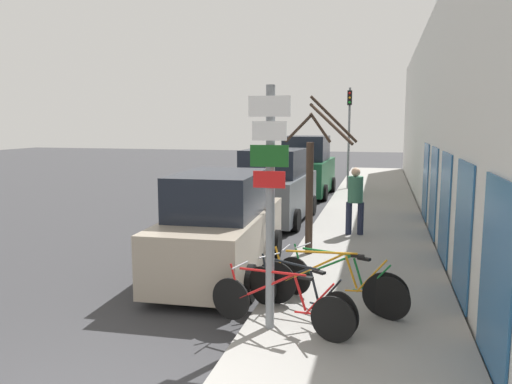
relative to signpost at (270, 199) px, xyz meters
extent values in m
plane|color=#333335|center=(-1.39, 8.25, -2.05)|extent=(80.00, 80.00, 0.00)
cube|color=gray|center=(1.21, 11.05, -1.97)|extent=(3.20, 32.00, 0.15)
cube|color=silver|center=(2.96, 11.05, 1.20)|extent=(0.20, 32.00, 6.50)
cube|color=#26598C|center=(2.84, -0.57, -0.74)|extent=(0.03, 1.60, 2.32)
cube|color=#26598C|center=(2.84, 1.93, -0.74)|extent=(0.03, 1.60, 2.32)
cube|color=#26598C|center=(2.84, 4.43, -0.74)|extent=(0.03, 1.60, 2.32)
cube|color=#26598C|center=(2.84, 6.93, -0.74)|extent=(0.03, 1.60, 2.32)
cube|color=#26598C|center=(2.84, 9.43, -0.74)|extent=(0.03, 1.60, 2.32)
cylinder|color=gray|center=(0.00, 0.01, -0.17)|extent=(0.13, 0.13, 3.46)
cube|color=white|center=(0.00, -0.06, 1.27)|extent=(0.59, 0.02, 0.28)
cube|color=white|center=(0.00, -0.06, 0.94)|extent=(0.48, 0.02, 0.26)
cube|color=#19591E|center=(0.00, -0.06, 0.60)|extent=(0.54, 0.02, 0.30)
cube|color=red|center=(0.00, -0.06, 0.27)|extent=(0.45, 0.02, 0.23)
cylinder|color=black|center=(-0.63, 0.15, -1.57)|extent=(0.63, 0.20, 0.64)
cylinder|color=black|center=(0.94, -0.27, -1.57)|extent=(0.63, 0.20, 0.64)
cylinder|color=red|center=(-0.04, 0.00, -1.28)|extent=(0.89, 0.27, 0.53)
cylinder|color=red|center=(0.04, -0.02, -1.05)|extent=(1.03, 0.31, 0.08)
cylinder|color=red|center=(0.47, -0.14, -1.30)|extent=(0.20, 0.09, 0.46)
cylinder|color=red|center=(0.66, -0.19, -1.55)|extent=(0.56, 0.18, 0.08)
cylinder|color=red|center=(0.74, -0.21, -1.33)|extent=(0.42, 0.14, 0.52)
cylinder|color=red|center=(-0.55, 0.13, -1.30)|extent=(0.20, 0.08, 0.56)
cube|color=black|center=(0.55, -0.16, -1.06)|extent=(0.21, 0.13, 0.04)
cylinder|color=#99999E|center=(-0.47, 0.11, -1.03)|extent=(0.14, 0.43, 0.02)
cylinder|color=black|center=(-0.32, 0.91, -1.58)|extent=(0.54, 0.39, 0.63)
cylinder|color=black|center=(1.01, -0.01, -1.58)|extent=(0.54, 0.39, 0.63)
cylinder|color=black|center=(0.18, 0.57, -1.29)|extent=(0.77, 0.55, 0.52)
cylinder|color=black|center=(0.24, 0.52, -1.07)|extent=(0.89, 0.63, 0.08)
cylinder|color=black|center=(0.61, 0.27, -1.32)|extent=(0.18, 0.14, 0.45)
cylinder|color=black|center=(0.78, 0.15, -1.56)|extent=(0.49, 0.35, 0.08)
cylinder|color=black|center=(0.84, 0.11, -1.34)|extent=(0.37, 0.27, 0.51)
cylinder|color=black|center=(-0.26, 0.87, -1.32)|extent=(0.18, 0.14, 0.54)
cube|color=black|center=(0.68, 0.22, -1.08)|extent=(0.21, 0.18, 0.04)
cylinder|color=#99999E|center=(-0.19, 0.82, -1.05)|extent=(0.27, 0.38, 0.02)
cylinder|color=black|center=(-0.12, 0.99, -1.54)|extent=(0.71, 0.11, 0.71)
cylinder|color=black|center=(1.63, 0.81, -1.54)|extent=(0.71, 0.11, 0.71)
cylinder|color=orange|center=(0.53, 0.92, -1.22)|extent=(0.98, 0.14, 0.58)
cylinder|color=orange|center=(0.62, 0.91, -0.97)|extent=(1.14, 0.15, 0.09)
cylinder|color=orange|center=(1.10, 0.86, -1.24)|extent=(0.21, 0.06, 0.51)
cylinder|color=orange|center=(1.32, 0.84, -1.52)|extent=(0.62, 0.09, 0.08)
cylinder|color=orange|center=(1.41, 0.83, -1.27)|extent=(0.46, 0.08, 0.57)
cylinder|color=orange|center=(-0.04, 0.98, -1.24)|extent=(0.21, 0.05, 0.61)
cube|color=black|center=(1.19, 0.85, -0.97)|extent=(0.21, 0.10, 0.04)
cylinder|color=#99999E|center=(0.05, 0.97, -0.94)|extent=(0.07, 0.44, 0.02)
cylinder|color=black|center=(0.10, 1.49, -1.56)|extent=(0.61, 0.32, 0.66)
cylinder|color=black|center=(1.68, 0.73, -1.56)|extent=(0.61, 0.32, 0.66)
cylinder|color=#197233|center=(0.70, 1.21, -1.26)|extent=(0.90, 0.46, 0.55)
cylinder|color=#197233|center=(0.77, 1.17, -1.02)|extent=(1.04, 0.53, 0.09)
cylinder|color=#197233|center=(1.21, 0.96, -1.28)|extent=(0.20, 0.12, 0.48)
cylinder|color=#197233|center=(1.41, 0.86, -1.54)|extent=(0.57, 0.29, 0.08)
cylinder|color=#197233|center=(1.48, 0.82, -1.31)|extent=(0.43, 0.23, 0.53)
cylinder|color=#197233|center=(0.18, 1.45, -1.28)|extent=(0.20, 0.12, 0.57)
cube|color=black|center=(1.29, 0.92, -1.03)|extent=(0.21, 0.16, 0.04)
cylinder|color=#99999E|center=(0.26, 1.42, -1.00)|extent=(0.21, 0.41, 0.02)
cube|color=gray|center=(-1.62, 2.76, -1.31)|extent=(1.92, 4.71, 1.10)
cube|color=black|center=(-1.61, 2.57, -0.34)|extent=(1.66, 2.48, 0.84)
cylinder|color=black|center=(-2.54, 4.16, -1.71)|extent=(0.25, 0.67, 0.66)
cylinder|color=black|center=(-0.81, 4.23, -1.71)|extent=(0.25, 0.67, 0.66)
cylinder|color=black|center=(-2.42, 1.28, -1.71)|extent=(0.25, 0.67, 0.66)
cylinder|color=black|center=(-0.69, 1.36, -1.71)|extent=(0.25, 0.67, 0.66)
cube|color=#51565B|center=(-1.72, 8.53, -1.23)|extent=(2.02, 4.43, 1.27)
cube|color=black|center=(-1.73, 8.35, -0.17)|extent=(1.76, 2.33, 0.84)
cylinder|color=black|center=(-2.60, 9.91, -1.71)|extent=(0.24, 0.68, 0.67)
cylinder|color=black|center=(-0.74, 9.85, -1.71)|extent=(0.24, 0.68, 0.67)
cylinder|color=black|center=(-2.70, 7.21, -1.71)|extent=(0.24, 0.68, 0.67)
cylinder|color=black|center=(-0.84, 7.14, -1.71)|extent=(0.24, 0.68, 0.67)
cube|color=#144728|center=(-1.58, 14.41, -1.19)|extent=(1.97, 4.44, 1.35)
cube|color=black|center=(-1.59, 14.24, 0.00)|extent=(1.73, 2.33, 1.03)
cylinder|color=black|center=(-2.49, 15.80, -1.71)|extent=(0.23, 0.67, 0.67)
cylinder|color=black|center=(-0.62, 15.76, -1.71)|extent=(0.23, 0.67, 0.67)
cylinder|color=black|center=(-2.55, 13.07, -1.71)|extent=(0.23, 0.67, 0.67)
cylinder|color=black|center=(-0.68, 13.03, -1.71)|extent=(0.23, 0.67, 0.67)
cylinder|color=#1E2338|center=(0.70, 6.50, -1.46)|extent=(0.16, 0.16, 0.87)
cylinder|color=#1E2338|center=(1.01, 6.54, -1.46)|extent=(0.16, 0.16, 0.87)
cylinder|color=#33664C|center=(0.86, 6.52, -0.69)|extent=(0.40, 0.40, 0.69)
sphere|color=tan|center=(0.86, 6.52, -0.23)|extent=(0.23, 0.23, 0.23)
cylinder|color=#3D2D23|center=(-0.05, 4.29, -0.64)|extent=(0.17, 0.17, 2.52)
cylinder|color=#3D2D23|center=(-0.37, 4.57, 0.91)|extent=(0.72, 0.65, 0.63)
cylinder|color=#3D2D23|center=(0.44, 3.89, 1.04)|extent=(1.04, 0.87, 0.88)
cylinder|color=#3D2D23|center=(0.15, 4.47, 0.94)|extent=(0.48, 0.44, 0.67)
cylinder|color=#3D2D23|center=(0.44, 4.53, 1.13)|extent=(1.05, 0.57, 1.05)
cylinder|color=gray|center=(0.04, 16.09, 0.35)|extent=(0.10, 0.10, 4.50)
cube|color=black|center=(0.04, 15.99, 2.15)|extent=(0.20, 0.16, 0.64)
sphere|color=red|center=(0.04, 15.90, 2.35)|extent=(0.11, 0.11, 0.11)
sphere|color=orange|center=(0.04, 15.90, 2.15)|extent=(0.11, 0.11, 0.11)
sphere|color=green|center=(0.04, 15.90, 1.95)|extent=(0.11, 0.11, 0.11)
camera|label=1|loc=(1.50, -6.74, 1.05)|focal=35.00mm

